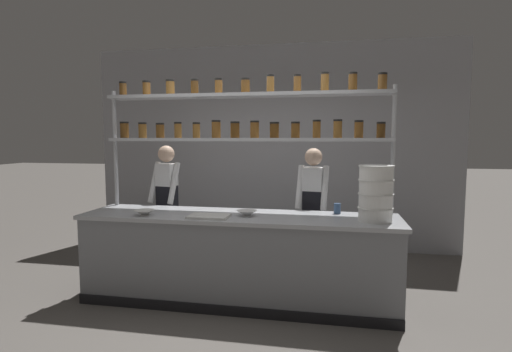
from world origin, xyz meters
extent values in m
plane|color=#5B5651|center=(0.00, 0.00, 0.00)|extent=(40.00, 40.00, 0.00)
cube|color=#939399|center=(0.00, 2.24, 1.56)|extent=(5.67, 0.12, 3.12)
cube|color=gray|center=(0.00, 0.00, 0.44)|extent=(3.21, 0.72, 0.88)
cube|color=#ADAFB5|center=(0.00, 0.00, 0.90)|extent=(3.27, 0.76, 0.04)
cube|color=black|center=(0.00, -0.36, 0.05)|extent=(3.21, 0.03, 0.10)
cylinder|color=#ADAFB5|center=(-1.55, 0.33, 1.12)|extent=(0.04, 0.04, 2.25)
cylinder|color=#ADAFB5|center=(1.55, 0.33, 1.12)|extent=(0.04, 0.04, 2.25)
cube|color=#ADAFB5|center=(0.00, 0.33, 1.69)|extent=(3.11, 0.28, 0.04)
cylinder|color=brown|center=(-1.43, 0.33, 1.79)|extent=(0.10, 0.10, 0.17)
cylinder|color=black|center=(-1.43, 0.33, 1.89)|extent=(0.10, 0.10, 0.02)
cylinder|color=brown|center=(-1.20, 0.33, 1.79)|extent=(0.09, 0.09, 0.16)
cylinder|color=black|center=(-1.20, 0.33, 1.87)|extent=(0.09, 0.09, 0.02)
cylinder|color=brown|center=(-0.99, 0.33, 1.78)|extent=(0.10, 0.10, 0.15)
cylinder|color=black|center=(-0.99, 0.33, 1.87)|extent=(0.10, 0.10, 0.02)
cylinder|color=brown|center=(-0.77, 0.33, 1.79)|extent=(0.08, 0.08, 0.16)
cylinder|color=black|center=(-0.77, 0.33, 1.88)|extent=(0.08, 0.08, 0.02)
cylinder|color=brown|center=(-0.56, 0.33, 1.78)|extent=(0.08, 0.08, 0.15)
cylinder|color=black|center=(-0.56, 0.33, 1.87)|extent=(0.08, 0.08, 0.02)
cylinder|color=brown|center=(-0.33, 0.33, 1.80)|extent=(0.10, 0.10, 0.18)
cylinder|color=black|center=(-0.33, 0.33, 1.89)|extent=(0.10, 0.10, 0.02)
cylinder|color=#513314|center=(-0.11, 0.33, 1.79)|extent=(0.10, 0.10, 0.16)
cylinder|color=black|center=(-0.11, 0.33, 1.88)|extent=(0.10, 0.10, 0.02)
cylinder|color=brown|center=(0.11, 0.33, 1.79)|extent=(0.10, 0.10, 0.17)
cylinder|color=black|center=(0.11, 0.33, 1.88)|extent=(0.10, 0.10, 0.02)
cylinder|color=#513314|center=(0.32, 0.33, 1.78)|extent=(0.10, 0.10, 0.15)
cylinder|color=black|center=(0.32, 0.33, 1.87)|extent=(0.10, 0.10, 0.02)
cylinder|color=brown|center=(0.55, 0.33, 1.78)|extent=(0.09, 0.09, 0.15)
cylinder|color=black|center=(0.55, 0.33, 1.87)|extent=(0.09, 0.09, 0.02)
cylinder|color=brown|center=(0.77, 0.33, 1.79)|extent=(0.08, 0.08, 0.17)
cylinder|color=black|center=(0.77, 0.33, 1.89)|extent=(0.09, 0.09, 0.02)
cylinder|color=brown|center=(0.99, 0.33, 1.79)|extent=(0.09, 0.09, 0.17)
cylinder|color=black|center=(0.99, 0.33, 1.89)|extent=(0.09, 0.09, 0.02)
cylinder|color=brown|center=(1.21, 0.33, 1.79)|extent=(0.09, 0.09, 0.16)
cylinder|color=black|center=(1.21, 0.33, 1.88)|extent=(0.09, 0.09, 0.02)
cylinder|color=#513314|center=(1.43, 0.33, 1.78)|extent=(0.09, 0.09, 0.14)
cylinder|color=black|center=(1.43, 0.33, 1.86)|extent=(0.09, 0.09, 0.02)
cube|color=#ADAFB5|center=(0.00, 0.33, 2.17)|extent=(3.11, 0.28, 0.04)
cylinder|color=brown|center=(-1.43, 0.33, 2.26)|extent=(0.08, 0.08, 0.14)
cylinder|color=black|center=(-1.43, 0.33, 2.34)|extent=(0.08, 0.08, 0.02)
cylinder|color=brown|center=(-1.14, 0.33, 2.26)|extent=(0.09, 0.09, 0.14)
cylinder|color=black|center=(-1.14, 0.33, 2.34)|extent=(0.09, 0.09, 0.02)
cylinder|color=brown|center=(-0.85, 0.33, 2.26)|extent=(0.09, 0.09, 0.15)
cylinder|color=black|center=(-0.85, 0.33, 2.35)|extent=(0.10, 0.10, 0.02)
cylinder|color=#513314|center=(-0.57, 0.33, 2.26)|extent=(0.08, 0.08, 0.15)
cylinder|color=black|center=(-0.57, 0.33, 2.34)|extent=(0.09, 0.09, 0.02)
cylinder|color=brown|center=(-0.29, 0.33, 2.26)|extent=(0.08, 0.08, 0.15)
cylinder|color=black|center=(-0.29, 0.33, 2.34)|extent=(0.08, 0.08, 0.02)
cylinder|color=brown|center=(0.01, 0.33, 2.26)|extent=(0.10, 0.10, 0.14)
cylinder|color=black|center=(0.01, 0.33, 2.34)|extent=(0.10, 0.10, 0.02)
cylinder|color=brown|center=(0.28, 0.33, 2.27)|extent=(0.08, 0.08, 0.17)
cylinder|color=black|center=(0.28, 0.33, 2.37)|extent=(0.08, 0.08, 0.02)
cylinder|color=brown|center=(0.57, 0.33, 2.27)|extent=(0.08, 0.08, 0.16)
cylinder|color=black|center=(0.57, 0.33, 2.36)|extent=(0.08, 0.08, 0.02)
cylinder|color=brown|center=(0.85, 0.33, 2.28)|extent=(0.08, 0.08, 0.18)
cylinder|color=black|center=(0.85, 0.33, 2.38)|extent=(0.09, 0.09, 0.02)
cylinder|color=brown|center=(1.14, 0.33, 2.27)|extent=(0.09, 0.09, 0.17)
cylinder|color=black|center=(1.14, 0.33, 2.37)|extent=(0.09, 0.09, 0.02)
cylinder|color=brown|center=(1.43, 0.33, 2.27)|extent=(0.09, 0.09, 0.16)
cylinder|color=black|center=(1.43, 0.33, 2.35)|extent=(0.09, 0.09, 0.02)
cylinder|color=black|center=(-1.16, 0.72, 0.39)|extent=(0.11, 0.11, 0.78)
cylinder|color=black|center=(-1.00, 0.68, 0.39)|extent=(0.11, 0.11, 0.78)
cube|color=black|center=(-1.08, 0.70, 0.95)|extent=(0.25, 0.21, 0.34)
cube|color=white|center=(-1.08, 0.70, 1.25)|extent=(0.25, 0.22, 0.28)
sphere|color=beige|center=(-1.08, 0.70, 1.51)|extent=(0.21, 0.21, 0.21)
cylinder|color=white|center=(-1.24, 0.67, 1.16)|extent=(0.12, 0.25, 0.51)
cylinder|color=white|center=(-0.95, 0.61, 1.16)|extent=(0.12, 0.25, 0.51)
cylinder|color=black|center=(0.65, 0.70, 0.38)|extent=(0.11, 0.11, 0.77)
cylinder|color=black|center=(0.81, 0.68, 0.38)|extent=(0.11, 0.11, 0.77)
cube|color=black|center=(0.73, 0.69, 0.93)|extent=(0.24, 0.20, 0.33)
cube|color=white|center=(0.73, 0.69, 1.23)|extent=(0.24, 0.21, 0.27)
sphere|color=beige|center=(0.73, 0.69, 1.49)|extent=(0.20, 0.20, 0.20)
cylinder|color=white|center=(0.58, 0.65, 1.14)|extent=(0.10, 0.25, 0.51)
cylinder|color=white|center=(0.87, 0.61, 1.14)|extent=(0.10, 0.25, 0.51)
cylinder|color=white|center=(1.35, -0.07, 0.98)|extent=(0.31, 0.31, 0.12)
cylinder|color=silver|center=(1.35, -0.07, 1.05)|extent=(0.33, 0.33, 0.01)
cylinder|color=white|center=(1.35, -0.07, 1.11)|extent=(0.31, 0.31, 0.12)
cylinder|color=silver|center=(1.35, -0.07, 1.18)|extent=(0.33, 0.33, 0.01)
cylinder|color=white|center=(1.35, -0.07, 1.25)|extent=(0.31, 0.31, 0.12)
cylinder|color=silver|center=(1.35, -0.07, 1.31)|extent=(0.33, 0.33, 0.01)
cylinder|color=white|center=(1.35, -0.07, 1.38)|extent=(0.31, 0.31, 0.12)
cylinder|color=silver|center=(1.35, -0.07, 1.45)|extent=(0.33, 0.33, 0.01)
cube|color=silver|center=(-0.25, -0.20, 0.93)|extent=(0.40, 0.26, 0.02)
cylinder|color=white|center=(0.10, -0.05, 0.93)|extent=(0.09, 0.09, 0.01)
cone|color=white|center=(0.10, -0.05, 0.95)|extent=(0.21, 0.21, 0.06)
cylinder|color=silver|center=(-0.93, -0.22, 0.93)|extent=(0.09, 0.09, 0.01)
cone|color=silver|center=(-0.93, -0.22, 0.95)|extent=(0.21, 0.21, 0.06)
cylinder|color=#334C70|center=(1.00, 0.25, 0.97)|extent=(0.07, 0.07, 0.11)
camera|label=1|loc=(0.94, -3.95, 1.71)|focal=28.00mm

